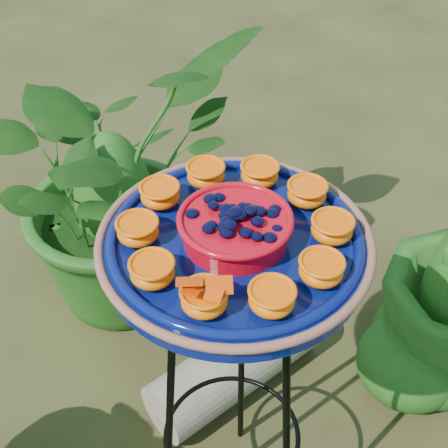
% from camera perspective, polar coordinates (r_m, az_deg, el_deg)
% --- Properties ---
extents(tripod_stand, '(0.36, 0.38, 0.96)m').
position_cam_1_polar(tripod_stand, '(1.46, 0.81, -13.73)').
color(tripod_stand, black).
rests_on(tripod_stand, ground).
extents(feeder_dish, '(0.51, 0.51, 0.11)m').
position_cam_1_polar(feeder_dish, '(1.14, 1.01, -1.44)').
color(feeder_dish, '#071152').
rests_on(feeder_dish, tripod_stand).
extents(driftwood_log, '(0.55, 0.58, 0.20)m').
position_cam_1_polar(driftwood_log, '(2.07, 1.07, -12.75)').
color(driftwood_log, gray).
rests_on(driftwood_log, ground).
extents(shrub_back_left, '(1.12, 1.17, 1.01)m').
position_cam_1_polar(shrub_back_left, '(2.14, -10.23, 4.14)').
color(shrub_back_left, '#184E14').
rests_on(shrub_back_left, ground).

